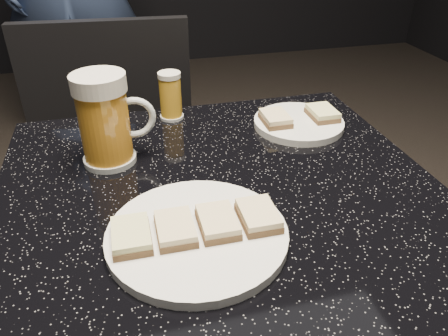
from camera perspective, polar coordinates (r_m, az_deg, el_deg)
The scene contains 8 objects.
plate_large at distance 0.59m, azimuth -3.53°, elevation -8.71°, with size 0.24×0.24×0.01m, color white.
plate_small at distance 0.90m, azimuth 9.70°, elevation 5.81°, with size 0.18×0.18×0.01m, color white.
table at distance 0.84m, azimuth 0.00°, elevation -17.18°, with size 0.70×0.70×0.75m.
beer_mug at distance 0.75m, azimuth -15.19°, elevation 6.12°, with size 0.13×0.09×0.16m.
beer_tumbler at distance 0.91m, azimuth -7.00°, elevation 9.33°, with size 0.05×0.05×0.10m.
chair at distance 1.20m, azimuth -13.92°, elevation -1.53°, with size 0.47×0.47×0.89m.
canapes_on_plate_large at distance 0.58m, azimuth -3.58°, elevation -7.49°, with size 0.22×0.07×0.02m.
canapes_on_plate_small at distance 0.89m, azimuth 9.80°, elevation 6.75°, with size 0.15×0.07×0.02m.
Camera 1 is at (-0.13, -0.54, 1.14)m, focal length 35.00 mm.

